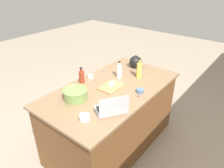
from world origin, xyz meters
The scene contains 22 objects.
ground_plane centered at (0.00, 0.00, 0.00)m, with size 12.00×12.00×0.00m, color gray.
island_counter centered at (0.00, 0.00, 0.45)m, with size 1.80×0.98×0.90m.
laptop centered at (0.40, 0.31, 0.95)m, with size 0.38×0.36×0.22m.
mixing_bowl_large centered at (0.45, -0.16, 0.96)m, with size 0.27×0.27×0.12m.
bottle_vinegar centered at (-0.28, -0.10, 0.99)m, with size 0.07×0.07×0.22m.
bottle_oil centered at (-0.44, 0.11, 1.01)m, with size 0.07×0.07×0.27m.
bottle_soy centered at (0.13, -0.39, 0.98)m, with size 0.07×0.07×0.20m.
kettle centered at (-0.70, -0.12, 0.98)m, with size 0.21×0.18×0.20m.
cutting_board centered at (0.00, -0.01, 0.91)m, with size 0.30×0.21×0.02m, color #AD7F4C.
butter_stick_left centered at (-0.02, -0.03, 0.94)m, with size 0.11×0.04×0.04m, color #F4E58C.
butter_stick_right centered at (0.03, 0.01, 0.94)m, with size 0.11×0.04×0.04m, color #F4E58C.
ramekin_small centered at (-0.11, 0.33, 0.92)m, with size 0.09×0.09×0.04m, color slate.
ramekin_medium centered at (-0.03, -0.40, 0.92)m, with size 0.08×0.08×0.04m, color white.
ramekin_wide centered at (0.66, 0.18, 0.93)m, with size 0.10×0.10×0.05m, color white.
candy_0 centered at (-0.02, 0.37, 0.91)m, with size 0.02×0.02×0.02m, color #CC3399.
candy_1 centered at (0.20, -0.33, 0.91)m, with size 0.02×0.02×0.02m, color #CC3399.
candy_2 centered at (-0.69, 0.39, 0.91)m, with size 0.02×0.02×0.02m, color yellow.
candy_3 centered at (0.27, -0.32, 0.91)m, with size 0.02×0.02×0.02m, color blue.
candy_4 centered at (0.40, -0.41, 0.91)m, with size 0.01×0.01×0.01m, color red.
candy_5 centered at (-0.31, 0.35, 0.91)m, with size 0.01×0.01×0.01m, color green.
candy_6 centered at (0.00, -0.29, 0.91)m, with size 0.02×0.02×0.02m, color red.
candy_7 centered at (-0.29, -0.38, 0.91)m, with size 0.02×0.02×0.02m, color blue.
Camera 1 is at (1.75, 1.39, 2.16)m, focal length 33.64 mm.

